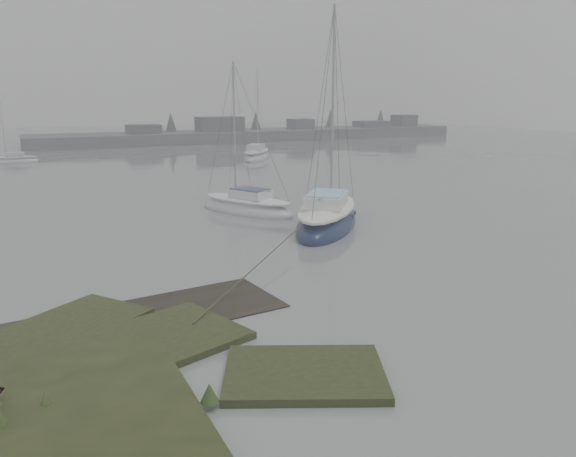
# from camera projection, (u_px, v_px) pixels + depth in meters

# --- Properties ---
(ground) EXTENTS (160.00, 160.00, 0.00)m
(ground) POSITION_uv_depth(u_px,v_px,m) (94.00, 185.00, 38.86)
(ground) COLOR slate
(ground) RESTS_ON ground
(far_shoreline) EXTENTS (60.00, 8.00, 4.15)m
(far_shoreline) POSITION_uv_depth(u_px,v_px,m) (265.00, 134.00, 77.99)
(far_shoreline) COLOR #4C4F51
(far_shoreline) RESTS_ON ground
(sailboat_main) EXTENTS (6.90, 7.54, 10.89)m
(sailboat_main) POSITION_uv_depth(u_px,v_px,m) (327.00, 220.00, 26.53)
(sailboat_main) COLOR #0D1938
(sailboat_main) RESTS_ON ground
(sailboat_white) EXTENTS (4.52, 6.14, 8.37)m
(sailboat_white) POSITION_uv_depth(u_px,v_px,m) (247.00, 207.00, 29.80)
(sailboat_white) COLOR silver
(sailboat_white) RESTS_ON ground
(sailboat_far_b) EXTENTS (5.56, 6.66, 9.33)m
(sailboat_far_b) POSITION_uv_depth(u_px,v_px,m) (256.00, 156.00, 54.67)
(sailboat_far_b) COLOR silver
(sailboat_far_b) RESTS_ON ground
(sailboat_far_c) EXTENTS (4.46, 1.77, 6.16)m
(sailboat_far_c) POSITION_uv_depth(u_px,v_px,m) (14.00, 161.00, 51.55)
(sailboat_far_c) COLOR silver
(sailboat_far_c) RESTS_ON ground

